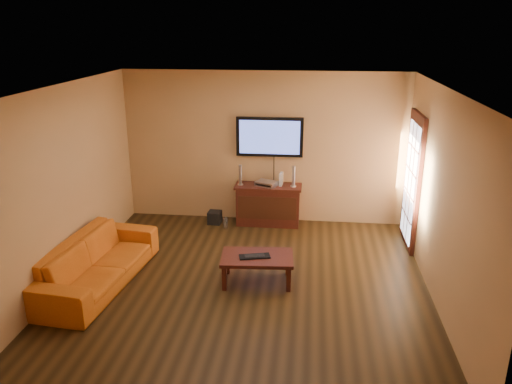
% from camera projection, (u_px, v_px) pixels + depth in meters
% --- Properties ---
extents(ground_plane, '(5.00, 5.00, 0.00)m').
position_uv_depth(ground_plane, '(246.00, 285.00, 6.95)').
color(ground_plane, black).
rests_on(ground_plane, ground).
extents(room_walls, '(5.00, 5.00, 5.00)m').
position_uv_depth(room_walls, '(251.00, 156.00, 6.99)').
color(room_walls, tan).
rests_on(room_walls, ground).
extents(french_door, '(0.07, 1.02, 2.22)m').
position_uv_depth(french_door, '(412.00, 182.00, 7.94)').
color(french_door, '#35120C').
rests_on(french_door, ground).
extents(media_console, '(1.18, 0.45, 0.73)m').
position_uv_depth(media_console, '(268.00, 205.00, 8.95)').
color(media_console, '#35120C').
rests_on(media_console, ground).
extents(television, '(1.18, 0.08, 0.70)m').
position_uv_depth(television, '(270.00, 137.00, 8.74)').
color(television, black).
rests_on(television, ground).
extents(coffee_table, '(1.03, 0.67, 0.40)m').
position_uv_depth(coffee_table, '(257.00, 260.00, 6.91)').
color(coffee_table, '#35120C').
rests_on(coffee_table, ground).
extents(sofa, '(0.88, 2.28, 0.87)m').
position_uv_depth(sofa, '(96.00, 255.00, 6.86)').
color(sofa, '#C75F16').
rests_on(sofa, ground).
extents(speaker_left, '(0.10, 0.10, 0.37)m').
position_uv_depth(speaker_left, '(240.00, 176.00, 8.81)').
color(speaker_left, silver).
rests_on(speaker_left, media_console).
extents(speaker_right, '(0.10, 0.10, 0.37)m').
position_uv_depth(speaker_right, '(294.00, 177.00, 8.72)').
color(speaker_right, silver).
rests_on(speaker_right, media_console).
extents(av_receiver, '(0.43, 0.38, 0.08)m').
position_uv_depth(av_receiver, '(267.00, 183.00, 8.81)').
color(av_receiver, silver).
rests_on(av_receiver, media_console).
extents(game_console, '(0.07, 0.17, 0.23)m').
position_uv_depth(game_console, '(281.00, 179.00, 8.81)').
color(game_console, white).
rests_on(game_console, media_console).
extents(subwoofer, '(0.24, 0.24, 0.23)m').
position_uv_depth(subwoofer, '(215.00, 217.00, 9.04)').
color(subwoofer, black).
rests_on(subwoofer, ground).
extents(bottle, '(0.08, 0.08, 0.22)m').
position_uv_depth(bottle, '(226.00, 223.00, 8.81)').
color(bottle, white).
rests_on(bottle, ground).
extents(keyboard, '(0.45, 0.26, 0.03)m').
position_uv_depth(keyboard, '(255.00, 256.00, 6.87)').
color(keyboard, black).
rests_on(keyboard, coffee_table).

